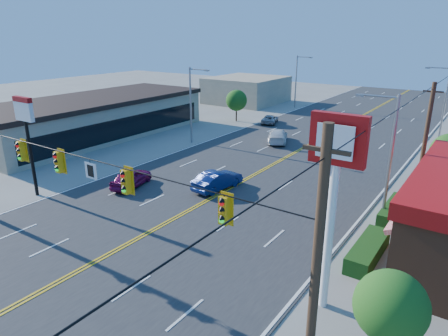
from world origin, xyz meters
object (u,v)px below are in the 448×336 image
Objects in this scene: car_silver at (270,120)px; kfc_pylon at (335,176)px; pizza_hut_sign at (26,126)px; car_blue at (217,181)px; signal_span at (74,177)px; car_white at (277,136)px; car_magenta at (131,179)px.

kfc_pylon is at bearing 102.84° from car_silver.
car_blue is at bearing 39.28° from pizza_hut_sign.
pizza_hut_sign is 14.04m from car_blue.
signal_span is 3.55× the size of pizza_hut_sign.
signal_span is at bearing -20.19° from pizza_hut_sign.
car_blue is at bearing 75.84° from car_white.
car_magenta is at bearing 55.94° from car_white.
car_white is at bearing -73.23° from car_blue.
kfc_pylon is 1.96× the size of car_blue.
car_blue is 24.04m from car_silver.
car_magenta is (-17.48, 5.09, -5.36)m from kfc_pylon.
pizza_hut_sign reaches higher than car_magenta.
car_silver is at bearing -100.33° from car_magenta.
kfc_pylon is at bearing 151.08° from car_blue.
kfc_pylon is at bearing 97.51° from car_white.
car_magenta is 1.03× the size of car_silver.
signal_span is 2.86× the size of kfc_pylon.
car_white is (7.70, 23.23, -4.48)m from pizza_hut_sign.
signal_span reaches higher than car_magenta.
kfc_pylon reaches higher than car_white.
car_silver is at bearing 103.42° from signal_span.
kfc_pylon is 22.02m from pizza_hut_sign.
pizza_hut_sign is at bearing 46.11° from car_blue.
car_blue is 15.03m from car_white.
car_white is at bearing 71.65° from pizza_hut_sign.
pizza_hut_sign reaches higher than car_blue.
car_silver is (-8.39, 35.16, -4.34)m from signal_span.
car_magenta is 26.14m from car_silver.
car_blue is 1.11× the size of car_silver.
kfc_pylon is 1.75× the size of car_white.
pizza_hut_sign is at bearing 159.81° from signal_span.
pizza_hut_sign is 24.88m from car_white.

